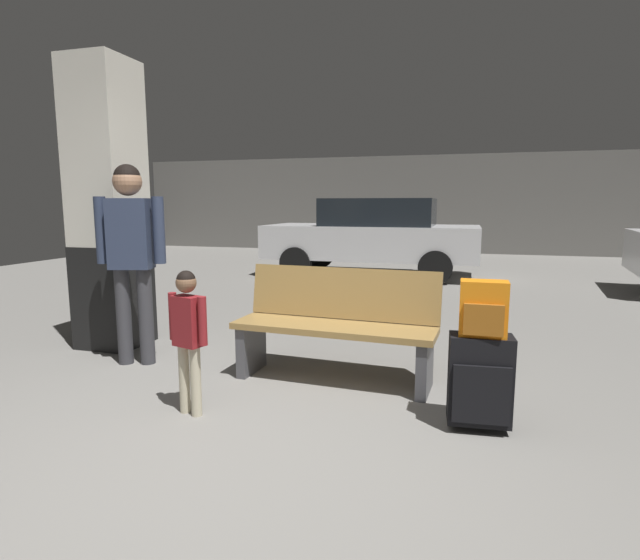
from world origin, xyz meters
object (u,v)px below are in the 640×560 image
at_px(structural_pillar, 109,208).
at_px(backpack_bright, 483,309).
at_px(adult, 131,243).
at_px(bench, 336,326).
at_px(child, 188,327).
at_px(suitcase, 480,380).
at_px(parked_car_far, 373,235).

relative_size(structural_pillar, backpack_bright, 8.08).
distance_m(backpack_bright, adult, 2.95).
distance_m(bench, backpack_bright, 1.31).
relative_size(structural_pillar, child, 2.82).
relative_size(structural_pillar, suitcase, 4.55).
height_order(structural_pillar, child, structural_pillar).
bearing_deg(suitcase, parked_car_far, 105.63).
relative_size(backpack_bright, child, 0.35).
xyz_separation_m(suitcase, parked_car_far, (-1.86, 6.65, 0.48)).
height_order(bench, backpack_bright, backpack_bright).
height_order(suitcase, parked_car_far, parked_car_far).
bearing_deg(child, backpack_bright, 8.78).
distance_m(bench, parked_car_far, 6.06).
relative_size(bench, child, 1.67).
bearing_deg(structural_pillar, parked_car_far, 74.14).
bearing_deg(backpack_bright, bench, 149.13).
bearing_deg(backpack_bright, child, -171.22).
height_order(backpack_bright, parked_car_far, parked_car_far).
distance_m(child, adult, 1.41).
height_order(child, parked_car_far, parked_car_far).
height_order(child, adult, adult).
height_order(structural_pillar, backpack_bright, structural_pillar).
distance_m(structural_pillar, adult, 0.80).
bearing_deg(structural_pillar, child, -39.02).
bearing_deg(structural_pillar, suitcase, -16.34).
relative_size(structural_pillar, parked_car_far, 0.67).
bearing_deg(structural_pillar, backpack_bright, -16.35).
bearing_deg(adult, backpack_bright, -10.75).
bearing_deg(suitcase, structural_pillar, 163.66).
xyz_separation_m(bench, parked_car_far, (-0.77, 6.00, 0.36)).
bearing_deg(parked_car_far, structural_pillar, -105.86).
bearing_deg(child, bench, 50.61).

